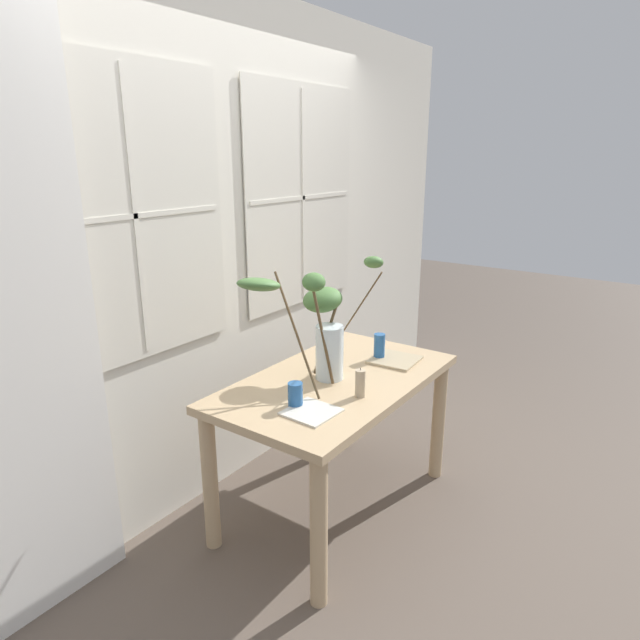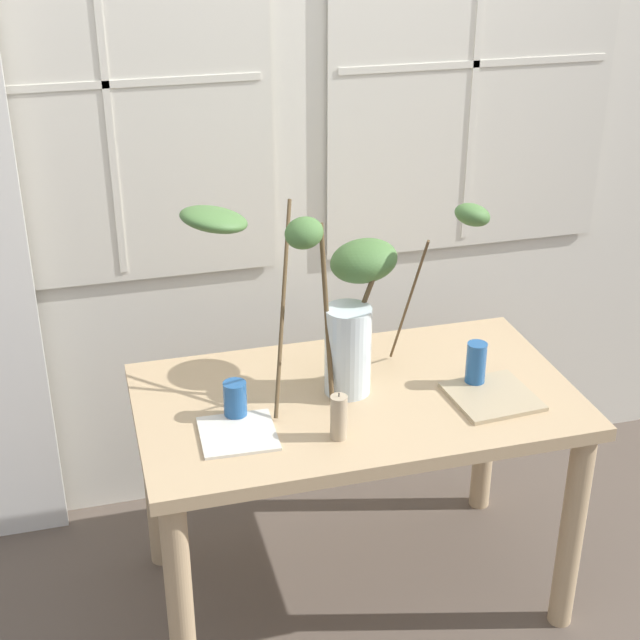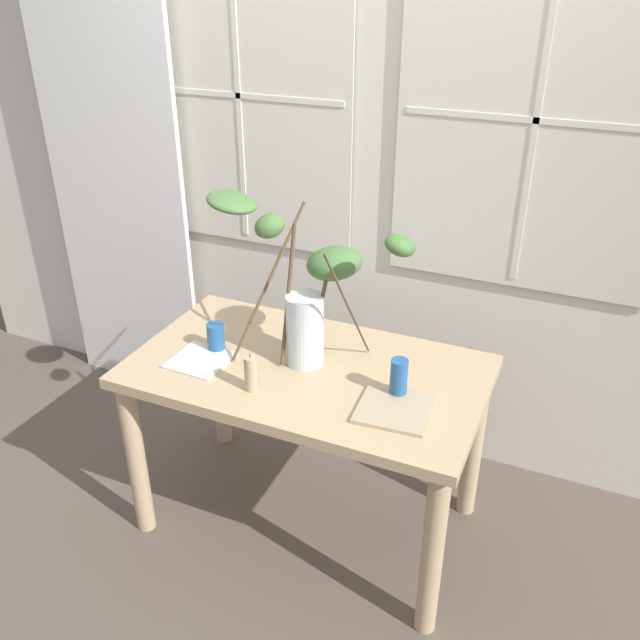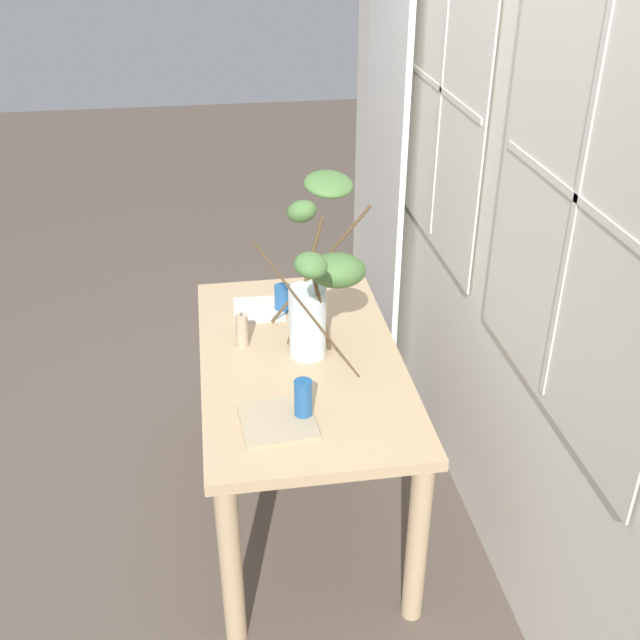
{
  "view_description": "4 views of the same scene",
  "coord_description": "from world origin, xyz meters",
  "px_view_note": "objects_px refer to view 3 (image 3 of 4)",
  "views": [
    {
      "loc": [
        -2.19,
        -1.45,
        1.88
      ],
      "look_at": [
        -0.03,
        0.08,
        1.07
      ],
      "focal_mm": 31.0,
      "sensor_mm": 36.0,
      "label": 1
    },
    {
      "loc": [
        -0.76,
        -2.37,
        2.24
      ],
      "look_at": [
        -0.09,
        0.09,
        0.99
      ],
      "focal_mm": 52.97,
      "sensor_mm": 36.0,
      "label": 2
    },
    {
      "loc": [
        0.91,
        -1.96,
        2.14
      ],
      "look_at": [
        0.02,
        0.09,
        0.93
      ],
      "focal_mm": 37.89,
      "sensor_mm": 36.0,
      "label": 3
    },
    {
      "loc": [
        2.42,
        -0.3,
        2.34
      ],
      "look_at": [
        0.03,
        0.07,
        0.94
      ],
      "focal_mm": 42.57,
      "sensor_mm": 36.0,
      "label": 4
    }
  ],
  "objects_px": {
    "drinking_glass_blue_left": "(216,337)",
    "plate_square_left": "(200,360)",
    "drinking_glass_blue_right": "(399,378)",
    "dining_table": "(307,394)",
    "pillar_candle": "(251,373)",
    "vase_with_branches": "(304,283)",
    "plate_square_right": "(395,408)"
  },
  "relations": [
    {
      "from": "drinking_glass_blue_right",
      "to": "pillar_candle",
      "type": "height_order",
      "value": "pillar_candle"
    },
    {
      "from": "dining_table",
      "to": "plate_square_right",
      "type": "relative_size",
      "value": 5.44
    },
    {
      "from": "dining_table",
      "to": "pillar_candle",
      "type": "relative_size",
      "value": 9.16
    },
    {
      "from": "drinking_glass_blue_left",
      "to": "plate_square_right",
      "type": "bearing_deg",
      "value": -7.56
    },
    {
      "from": "plate_square_left",
      "to": "plate_square_right",
      "type": "bearing_deg",
      "value": -0.23
    },
    {
      "from": "drinking_glass_blue_left",
      "to": "pillar_candle",
      "type": "distance_m",
      "value": 0.32
    },
    {
      "from": "dining_table",
      "to": "pillar_candle",
      "type": "distance_m",
      "value": 0.31
    },
    {
      "from": "drinking_glass_blue_right",
      "to": "plate_square_left",
      "type": "height_order",
      "value": "drinking_glass_blue_right"
    },
    {
      "from": "drinking_glass_blue_left",
      "to": "pillar_candle",
      "type": "relative_size",
      "value": 0.78
    },
    {
      "from": "pillar_candle",
      "to": "plate_square_right",
      "type": "bearing_deg",
      "value": 9.4
    },
    {
      "from": "vase_with_branches",
      "to": "plate_square_right",
      "type": "relative_size",
      "value": 3.73
    },
    {
      "from": "dining_table",
      "to": "drinking_glass_blue_right",
      "type": "relative_size",
      "value": 9.26
    },
    {
      "from": "vase_with_branches",
      "to": "drinking_glass_blue_right",
      "type": "bearing_deg",
      "value": -15.82
    },
    {
      "from": "drinking_glass_blue_left",
      "to": "plate_square_left",
      "type": "height_order",
      "value": "drinking_glass_blue_left"
    },
    {
      "from": "plate_square_right",
      "to": "drinking_glass_blue_right",
      "type": "bearing_deg",
      "value": 101.55
    },
    {
      "from": "plate_square_right",
      "to": "pillar_candle",
      "type": "bearing_deg",
      "value": -170.6
    },
    {
      "from": "dining_table",
      "to": "plate_square_right",
      "type": "distance_m",
      "value": 0.43
    },
    {
      "from": "drinking_glass_blue_right",
      "to": "dining_table",
      "type": "bearing_deg",
      "value": 173.94
    },
    {
      "from": "plate_square_left",
      "to": "dining_table",
      "type": "bearing_deg",
      "value": 17.85
    },
    {
      "from": "vase_with_branches",
      "to": "pillar_candle",
      "type": "xyz_separation_m",
      "value": [
        -0.08,
        -0.29,
        -0.24
      ]
    },
    {
      "from": "plate_square_left",
      "to": "plate_square_right",
      "type": "xyz_separation_m",
      "value": [
        0.78,
        -0.0,
        0.0
      ]
    },
    {
      "from": "vase_with_branches",
      "to": "dining_table",
      "type": "bearing_deg",
      "value": -61.66
    },
    {
      "from": "vase_with_branches",
      "to": "pillar_candle",
      "type": "bearing_deg",
      "value": -104.67
    },
    {
      "from": "plate_square_left",
      "to": "drinking_glass_blue_left",
      "type": "bearing_deg",
      "value": 82.58
    },
    {
      "from": "vase_with_branches",
      "to": "pillar_candle",
      "type": "distance_m",
      "value": 0.39
    },
    {
      "from": "plate_square_right",
      "to": "pillar_candle",
      "type": "relative_size",
      "value": 1.68
    },
    {
      "from": "plate_square_left",
      "to": "drinking_glass_blue_right",
      "type": "bearing_deg",
      "value": 6.45
    },
    {
      "from": "vase_with_branches",
      "to": "drinking_glass_blue_left",
      "type": "relative_size",
      "value": 8.06
    },
    {
      "from": "vase_with_branches",
      "to": "drinking_glass_blue_left",
      "type": "bearing_deg",
      "value": -162.65
    },
    {
      "from": "pillar_candle",
      "to": "vase_with_branches",
      "type": "bearing_deg",
      "value": 75.33
    },
    {
      "from": "vase_with_branches",
      "to": "drinking_glass_blue_left",
      "type": "xyz_separation_m",
      "value": [
        -0.34,
        -0.11,
        -0.25
      ]
    },
    {
      "from": "dining_table",
      "to": "drinking_glass_blue_left",
      "type": "relative_size",
      "value": 11.77
    }
  ]
}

